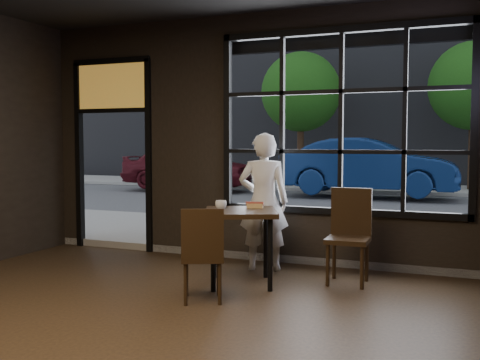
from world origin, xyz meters
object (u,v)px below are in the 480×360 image
at_px(chair_near, 202,254).
at_px(man, 264,202).
at_px(navy_car, 369,166).
at_px(cafe_table, 241,247).

relative_size(chair_near, man, 0.56).
bearing_deg(man, navy_car, -104.72).
distance_m(cafe_table, man, 0.87).
xyz_separation_m(cafe_table, navy_car, (-0.22, 9.88, 0.46)).
xyz_separation_m(chair_near, man, (0.10, 1.49, 0.37)).
bearing_deg(cafe_table, chair_near, -122.67).
height_order(chair_near, man, man).
relative_size(cafe_table, man, 0.50).
distance_m(cafe_table, chair_near, 0.73).
bearing_deg(navy_car, cafe_table, -179.51).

